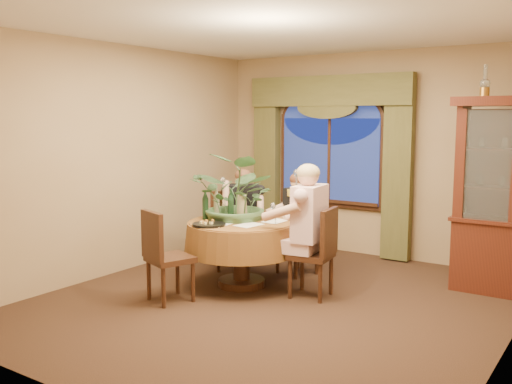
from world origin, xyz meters
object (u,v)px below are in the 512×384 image
Objects in this scene: dining_table at (241,254)px; chair_right at (311,253)px; chair_back_right at (297,235)px; person_pink at (309,231)px; stoneware_vase at (241,207)px; olive_bowl at (242,220)px; wine_bottle_1 at (231,203)px; wine_bottle_3 at (217,203)px; wine_bottle_2 at (205,205)px; chair_back at (229,231)px; chair_front_left at (170,256)px; wine_bottle_0 at (231,206)px; person_scarf at (300,224)px; person_back at (243,218)px; centerpiece_plant at (239,163)px; oil_lamp_left at (485,81)px.

dining_table is 0.85m from chair_right.
person_pink reaches higher than chair_back_right.
chair_right is 1.02m from stoneware_vase.
wine_bottle_1 reaches higher than olive_bowl.
olive_bowl is 0.47× the size of wine_bottle_3.
olive_bowl is 0.49m from wine_bottle_2.
chair_back is 1.00× the size of chair_front_left.
chair_back is (-0.85, -0.24, 0.00)m from chair_back_right.
chair_back_right is 1.02m from wine_bottle_0.
stoneware_vase is at bearing 36.75° from wine_bottle_2.
person_scarf is 1.18m from wine_bottle_2.
person_back reaches higher than chair_right.
wine_bottle_1 is (-0.31, 0.23, 0.14)m from olive_bowl.
person_scarf reaches higher than wine_bottle_3.
person_scarf is 4.58× the size of stoneware_vase.
chair_right is at bearing 8.24° from wine_bottle_0.
wine_bottle_0 reaches higher than stoneware_vase.
stoneware_vase is 0.84× the size of wine_bottle_3.
person_scarf reaches higher than wine_bottle_0.
dining_table is 8.48× the size of olive_bowl.
dining_table is at bearing -33.01° from wine_bottle_1.
centerpiece_plant reaches higher than wine_bottle_2.
centerpiece_plant is 7.49× the size of olive_bowl.
person_scarf is at bearing 54.96° from stoneware_vase.
olive_bowl is (-0.23, -0.85, 0.29)m from chair_back_right.
oil_lamp_left is 3.09m from wine_bottle_0.
person_back is 0.83m from person_scarf.
person_scarf is 1.09m from centerpiece_plant.
person_back is 3.84× the size of wine_bottle_2.
person_scarf is 3.84× the size of wine_bottle_0.
centerpiece_plant is 0.58m from wine_bottle_3.
stoneware_vase is 0.42m from wine_bottle_2.
centerpiece_plant is (0.39, -0.64, 0.76)m from person_back.
wine_bottle_1 is at bearing 32.17° from wine_bottle_3.
person_back is at bearing 123.18° from stoneware_vase.
centerpiece_plant is (0.48, -0.45, 0.92)m from chair_back.
person_scarf reaches higher than chair_right.
oil_lamp_left is 1.03× the size of wine_bottle_1.
wine_bottle_3 is (-0.42, 0.09, 0.54)m from dining_table.
wine_bottle_3 is (-1.26, -0.01, 0.44)m from chair_right.
wine_bottle_0 reaches higher than chair_back_right.
oil_lamp_left is at bearing 25.40° from wine_bottle_1.
olive_bowl is (-0.30, -0.79, 0.14)m from person_scarf.
oil_lamp_left is at bearing 30.88° from wine_bottle_0.
wine_bottle_2 reaches higher than chair_right.
chair_back_right is 1.75m from chair_front_left.
oil_lamp_left is 2.64m from chair_right.
chair_back is 0.95m from person_scarf.
person_back is (-2.74, -0.64, -1.67)m from oil_lamp_left.
chair_back is at bearing 128.87° from wine_bottle_1.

